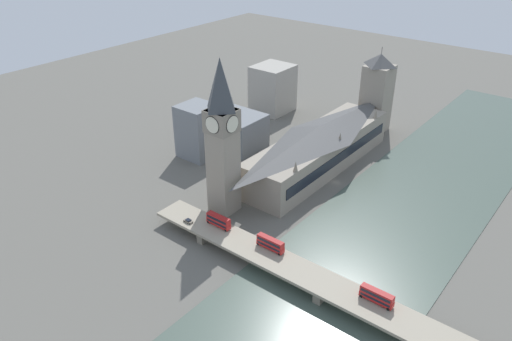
% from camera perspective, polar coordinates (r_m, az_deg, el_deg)
% --- Properties ---
extents(ground_plane, '(600.00, 600.00, 0.00)m').
position_cam_1_polar(ground_plane, '(251.20, 9.10, -1.36)').
color(ground_plane, '#605E56').
extents(river_water, '(64.13, 360.00, 0.30)m').
position_cam_1_polar(river_water, '(238.17, 17.02, -4.13)').
color(river_water, '#47564C').
rests_on(river_water, ground_plane).
extents(parliament_hall, '(25.63, 102.03, 23.90)m').
position_cam_1_polar(parliament_hall, '(258.63, 7.22, 2.67)').
color(parliament_hall, gray).
rests_on(parliament_hall, ground_plane).
extents(clock_tower, '(12.04, 12.04, 70.14)m').
position_cam_1_polar(clock_tower, '(210.18, -3.88, 3.98)').
color(clock_tower, gray).
rests_on(clock_tower, ground_plane).
extents(victoria_tower, '(15.05, 15.05, 50.80)m').
position_cam_1_polar(victoria_tower, '(305.78, 13.63, 8.59)').
color(victoria_tower, gray).
rests_on(victoria_tower, ground_plane).
extents(road_bridge, '(160.27, 13.62, 5.81)m').
position_cam_1_polar(road_bridge, '(181.19, 7.94, -12.88)').
color(road_bridge, gray).
rests_on(road_bridge, ground_plane).
extents(double_decker_bus_lead, '(11.76, 2.60, 4.91)m').
position_cam_1_polar(double_decker_bus_lead, '(192.35, 1.66, -8.30)').
color(double_decker_bus_lead, red).
rests_on(double_decker_bus_lead, road_bridge).
extents(double_decker_bus_mid, '(11.38, 2.65, 5.00)m').
position_cam_1_polar(double_decker_bus_mid, '(205.20, -4.30, -5.71)').
color(double_decker_bus_mid, red).
rests_on(double_decker_bus_mid, road_bridge).
extents(double_decker_bus_rear, '(11.80, 2.63, 4.82)m').
position_cam_1_polar(double_decker_bus_rear, '(174.85, 13.64, -13.74)').
color(double_decker_bus_rear, red).
rests_on(double_decker_bus_rear, road_bridge).
extents(car_northbound_lead, '(4.05, 1.91, 1.40)m').
position_cam_1_polar(car_northbound_lead, '(209.91, -7.75, -5.72)').
color(car_northbound_lead, slate).
rests_on(car_northbound_lead, road_bridge).
extents(city_block_west, '(33.28, 24.06, 19.31)m').
position_cam_1_polar(city_block_west, '(282.15, -2.61, 4.67)').
color(city_block_west, slate).
rests_on(city_block_west, ground_plane).
extents(city_block_center, '(22.36, 24.18, 30.47)m').
position_cam_1_polar(city_block_center, '(329.74, 1.92, 9.33)').
color(city_block_center, '#A39E93').
rests_on(city_block_center, ground_plane).
extents(city_block_east, '(18.61, 18.19, 29.00)m').
position_cam_1_polar(city_block_east, '(270.37, -6.64, 4.52)').
color(city_block_east, slate).
rests_on(city_block_east, ground_plane).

